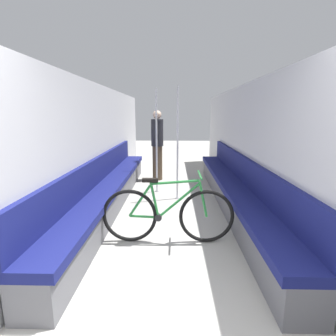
# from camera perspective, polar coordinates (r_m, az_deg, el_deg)

# --- Properties ---
(wall_left) EXTENTS (0.10, 9.64, 2.17)m
(wall_left) POSITION_cam_1_polar(r_m,az_deg,el_deg) (4.65, -16.23, 4.33)
(wall_left) COLOR #B2B2B7
(wall_left) RESTS_ON ground
(wall_right) EXTENTS (0.10, 9.64, 2.17)m
(wall_right) POSITION_cam_1_polar(r_m,az_deg,el_deg) (4.62, 17.75, 4.20)
(wall_right) COLOR #B2B2B7
(wall_right) RESTS_ON ground
(bench_seat_row_left) EXTENTS (0.46, 5.45, 0.92)m
(bench_seat_row_left) POSITION_cam_1_polar(r_m,az_deg,el_deg) (4.78, -12.64, -4.78)
(bench_seat_row_left) COLOR #5B5B60
(bench_seat_row_left) RESTS_ON ground
(bench_seat_row_right) EXTENTS (0.46, 5.45, 0.92)m
(bench_seat_row_right) POSITION_cam_1_polar(r_m,az_deg,el_deg) (4.76, 14.08, -4.93)
(bench_seat_row_right) COLOR #5B5B60
(bench_seat_row_right) RESTS_ON ground
(bicycle) EXTENTS (1.70, 0.46, 0.91)m
(bicycle) POSITION_cam_1_polar(r_m,az_deg,el_deg) (3.42, -0.05, -10.07)
(bicycle) COLOR black
(bicycle) RESTS_ON ground
(grab_pole_near) EXTENTS (0.08, 0.08, 2.15)m
(grab_pole_near) POSITION_cam_1_polar(r_m,az_deg,el_deg) (5.45, -2.50, 5.41)
(grab_pole_near) COLOR gray
(grab_pole_near) RESTS_ON ground
(grab_pole_far) EXTENTS (0.08, 0.08, 2.15)m
(grab_pole_far) POSITION_cam_1_polar(r_m,az_deg,el_deg) (4.98, 2.10, 4.82)
(grab_pole_far) COLOR gray
(grab_pole_far) RESTS_ON ground
(passenger_standing) EXTENTS (0.30, 0.30, 1.72)m
(passenger_standing) POSITION_cam_1_polar(r_m,az_deg,el_deg) (6.53, -2.34, 5.12)
(passenger_standing) COLOR #473828
(passenger_standing) RESTS_ON ground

